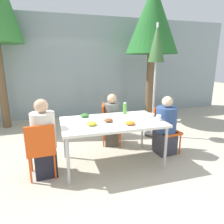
{
  "coord_description": "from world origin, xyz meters",
  "views": [
    {
      "loc": [
        -0.89,
        -3.0,
        1.72
      ],
      "look_at": [
        0.0,
        0.0,
        0.91
      ],
      "focal_mm": 32.0,
      "sensor_mm": 36.0,
      "label": 1
    }
  ],
  "objects_px": {
    "chair_right": "(165,126)",
    "closed_umbrella": "(156,51)",
    "person_far": "(112,121)",
    "bottle": "(125,108)",
    "person_left": "(44,141)",
    "chair_far": "(108,121)",
    "salad_bowl": "(150,115)",
    "drinking_cup": "(159,118)",
    "tree_behind_right": "(153,20)",
    "person_right": "(166,128)",
    "chair_left": "(41,147)"
  },
  "relations": [
    {
      "from": "person_far",
      "to": "tree_behind_right",
      "type": "height_order",
      "value": "tree_behind_right"
    },
    {
      "from": "tree_behind_right",
      "to": "chair_far",
      "type": "bearing_deg",
      "value": -140.15
    },
    {
      "from": "person_far",
      "to": "bottle",
      "type": "distance_m",
      "value": 0.54
    },
    {
      "from": "person_right",
      "to": "bottle",
      "type": "distance_m",
      "value": 0.84
    },
    {
      "from": "closed_umbrella",
      "to": "drinking_cup",
      "type": "bearing_deg",
      "value": -114.36
    },
    {
      "from": "chair_far",
      "to": "bottle",
      "type": "relative_size",
      "value": 3.98
    },
    {
      "from": "chair_left",
      "to": "chair_right",
      "type": "xyz_separation_m",
      "value": [
        2.23,
        0.32,
        0.0
      ]
    },
    {
      "from": "chair_right",
      "to": "tree_behind_right",
      "type": "xyz_separation_m",
      "value": [
        0.64,
        1.97,
        2.24
      ]
    },
    {
      "from": "person_right",
      "to": "person_far",
      "type": "xyz_separation_m",
      "value": [
        -0.85,
        0.65,
        0.0
      ]
    },
    {
      "from": "chair_far",
      "to": "bottle",
      "type": "height_order",
      "value": "bottle"
    },
    {
      "from": "person_far",
      "to": "salad_bowl",
      "type": "xyz_separation_m",
      "value": [
        0.49,
        -0.68,
        0.27
      ]
    },
    {
      "from": "salad_bowl",
      "to": "tree_behind_right",
      "type": "bearing_deg",
      "value": 63.4
    },
    {
      "from": "chair_far",
      "to": "salad_bowl",
      "type": "relative_size",
      "value": 5.04
    },
    {
      "from": "person_right",
      "to": "salad_bowl",
      "type": "height_order",
      "value": "person_right"
    },
    {
      "from": "salad_bowl",
      "to": "tree_behind_right",
      "type": "relative_size",
      "value": 0.05
    },
    {
      "from": "chair_right",
      "to": "person_far",
      "type": "height_order",
      "value": "person_far"
    },
    {
      "from": "closed_umbrella",
      "to": "bottle",
      "type": "distance_m",
      "value": 1.55
    },
    {
      "from": "person_left",
      "to": "salad_bowl",
      "type": "relative_size",
      "value": 7.03
    },
    {
      "from": "chair_far",
      "to": "tree_behind_right",
      "type": "distance_m",
      "value": 3.06
    },
    {
      "from": "person_left",
      "to": "chair_right",
      "type": "relative_size",
      "value": 1.39
    },
    {
      "from": "person_left",
      "to": "tree_behind_right",
      "type": "height_order",
      "value": "tree_behind_right"
    },
    {
      "from": "person_left",
      "to": "bottle",
      "type": "bearing_deg",
      "value": 13.16
    },
    {
      "from": "chair_right",
      "to": "person_far",
      "type": "distance_m",
      "value": 1.06
    },
    {
      "from": "chair_right",
      "to": "closed_umbrella",
      "type": "relative_size",
      "value": 0.34
    },
    {
      "from": "person_far",
      "to": "drinking_cup",
      "type": "height_order",
      "value": "person_far"
    },
    {
      "from": "chair_right",
      "to": "closed_umbrella",
      "type": "xyz_separation_m",
      "value": [
        0.17,
        0.81,
        1.42
      ]
    },
    {
      "from": "person_left",
      "to": "salad_bowl",
      "type": "distance_m",
      "value": 1.8
    },
    {
      "from": "chair_right",
      "to": "closed_umbrella",
      "type": "height_order",
      "value": "closed_umbrella"
    },
    {
      "from": "person_right",
      "to": "drinking_cup",
      "type": "height_order",
      "value": "person_right"
    },
    {
      "from": "chair_right",
      "to": "closed_umbrella",
      "type": "distance_m",
      "value": 1.65
    },
    {
      "from": "person_left",
      "to": "person_far",
      "type": "bearing_deg",
      "value": 28.88
    },
    {
      "from": "bottle",
      "to": "tree_behind_right",
      "type": "distance_m",
      "value": 2.95
    },
    {
      "from": "person_left",
      "to": "tree_behind_right",
      "type": "bearing_deg",
      "value": 35.01
    },
    {
      "from": "bottle",
      "to": "drinking_cup",
      "type": "height_order",
      "value": "bottle"
    },
    {
      "from": "drinking_cup",
      "to": "salad_bowl",
      "type": "xyz_separation_m",
      "value": [
        -0.03,
        0.26,
        -0.02
      ]
    },
    {
      "from": "person_left",
      "to": "salad_bowl",
      "type": "bearing_deg",
      "value": 0.98
    },
    {
      "from": "drinking_cup",
      "to": "person_right",
      "type": "bearing_deg",
      "value": 41.61
    },
    {
      "from": "closed_umbrella",
      "to": "drinking_cup",
      "type": "xyz_separation_m",
      "value": [
        -0.54,
        -1.19,
        -1.12
      ]
    },
    {
      "from": "chair_left",
      "to": "salad_bowl",
      "type": "relative_size",
      "value": 5.04
    },
    {
      "from": "person_right",
      "to": "tree_behind_right",
      "type": "bearing_deg",
      "value": -113.48
    },
    {
      "from": "chair_right",
      "to": "drinking_cup",
      "type": "height_order",
      "value": "chair_right"
    },
    {
      "from": "tree_behind_right",
      "to": "person_far",
      "type": "bearing_deg",
      "value": -137.54
    },
    {
      "from": "chair_far",
      "to": "person_left",
      "type": "bearing_deg",
      "value": -38.14
    },
    {
      "from": "chair_right",
      "to": "tree_behind_right",
      "type": "height_order",
      "value": "tree_behind_right"
    },
    {
      "from": "person_right",
      "to": "salad_bowl",
      "type": "bearing_deg",
      "value": -0.66
    },
    {
      "from": "drinking_cup",
      "to": "chair_right",
      "type": "bearing_deg",
      "value": 45.39
    },
    {
      "from": "chair_left",
      "to": "salad_bowl",
      "type": "distance_m",
      "value": 1.86
    },
    {
      "from": "chair_left",
      "to": "person_left",
      "type": "xyz_separation_m",
      "value": [
        0.05,
        0.08,
        0.06
      ]
    },
    {
      "from": "drinking_cup",
      "to": "tree_behind_right",
      "type": "xyz_separation_m",
      "value": [
        1.01,
        2.35,
        1.94
      ]
    },
    {
      "from": "chair_right",
      "to": "chair_far",
      "type": "bearing_deg",
      "value": -38.78
    }
  ]
}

